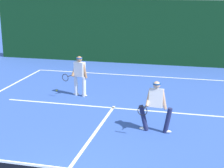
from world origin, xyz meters
name	(u,v)px	position (x,y,z in m)	size (l,w,h in m)	color
court_line_baseline_far	(136,76)	(0.00, 11.13, 0.00)	(10.27, 0.10, 0.01)	white
court_line_service	(113,108)	(0.00, 6.21, 0.00)	(8.37, 0.10, 0.01)	white
court_line_centre	(88,142)	(0.00, 3.20, 0.00)	(0.10, 6.40, 0.01)	white
player_near	(156,104)	(1.75, 4.41, 0.87)	(1.05, 0.88, 1.60)	#1E234C
player_far	(79,74)	(-1.64, 7.32, 0.90)	(0.92, 0.83, 1.63)	silver
tennis_ball	(57,90)	(-2.81, 7.70, 0.03)	(0.07, 0.07, 0.07)	#D1E033
back_fence_windscreen	(145,32)	(0.00, 13.90, 1.78)	(17.72, 0.12, 3.56)	#0E3719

